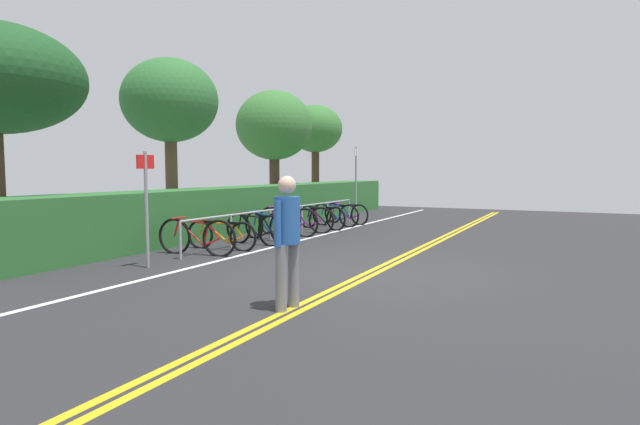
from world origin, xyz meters
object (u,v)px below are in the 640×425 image
object	(u,v)px
sign_post_near	(146,198)
tree_extra	(315,130)
bicycle_3	(266,226)
tree_far_right	(274,126)
bicycle_0	(197,237)
pedestrian	(287,233)
bicycle_1	(221,235)
bicycle_8	(346,213)
bicycle_2	(254,229)
bicycle_4	(288,221)
sign_post_far	(356,177)
bike_rack	(287,214)
bicycle_6	(322,217)
bicycle_5	(304,219)
bicycle_7	(335,215)
tree_mid	(170,102)

from	to	relation	value
sign_post_near	tree_extra	world-z (taller)	tree_extra
bicycle_3	tree_far_right	world-z (taller)	tree_far_right
bicycle_0	sign_post_near	distance (m)	1.72
pedestrian	sign_post_near	world-z (taller)	sign_post_near
bicycle_3	tree_far_right	bearing A→B (deg)	29.60
bicycle_1	bicycle_8	distance (m)	6.20
bicycle_2	tree_far_right	xyz separation A→B (m)	(5.80, 3.02, 2.88)
bicycle_4	bicycle_8	size ratio (longest dim) A/B	1.06
bicycle_3	sign_post_far	size ratio (longest dim) A/B	0.65
bike_rack	bicycle_8	xyz separation A→B (m)	(3.50, -0.13, -0.25)
bike_rack	sign_post_near	distance (m)	5.01
bicycle_0	bicycle_8	bearing A→B (deg)	-1.70
sign_post_near	sign_post_far	xyz separation A→B (m)	(9.84, 0.18, 0.25)
tree_far_right	bicycle_0	bearing A→B (deg)	-159.61
bicycle_6	tree_far_right	distance (m)	4.74
bicycle_5	tree_extra	world-z (taller)	tree_extra
bicycle_8	tree_far_right	xyz separation A→B (m)	(0.59, 3.02, 2.91)
bicycle_8	tree_far_right	bearing A→B (deg)	78.92
bicycle_2	bicycle_3	bearing A→B (deg)	11.78
bike_rack	sign_post_far	size ratio (longest dim) A/B	3.27
bicycle_6	bicycle_7	size ratio (longest dim) A/B	1.03
bicycle_5	sign_post_far	bearing A→B (deg)	2.02
sign_post_far	bicycle_4	bearing A→B (deg)	-178.73
bicycle_0	bicycle_3	world-z (taller)	bicycle_0
pedestrian	bicycle_6	bearing A→B (deg)	23.73
bicycle_0	tree_mid	distance (m)	4.88
bicycle_1	bicycle_2	bearing A→B (deg)	-10.99
tree_extra	sign_post_near	bearing A→B (deg)	-165.37
bicycle_6	sign_post_near	size ratio (longest dim) A/B	0.86
bike_rack	sign_post_far	world-z (taller)	sign_post_far
bicycle_1	tree_extra	world-z (taller)	tree_extra
sign_post_near	tree_mid	xyz separation A→B (m)	(3.92, 3.00, 2.26)
bicycle_2	sign_post_near	xyz separation A→B (m)	(-3.25, 0.06, 0.88)
bicycle_5	sign_post_near	size ratio (longest dim) A/B	0.87
bicycle_2	bicycle_3	xyz separation A→B (m)	(0.77, 0.16, -0.01)
bike_rack	tree_mid	xyz separation A→B (m)	(-1.05, 2.92, 2.91)
bicycle_3	sign_post_near	size ratio (longest dim) A/B	0.79
bicycle_1	bicycle_6	bearing A→B (deg)	-2.06
tree_mid	sign_post_far	bearing A→B (deg)	-25.42
bicycle_0	pedestrian	size ratio (longest dim) A/B	1.10
bicycle_6	tree_mid	size ratio (longest dim) A/B	0.38
bike_rack	pedestrian	bearing A→B (deg)	-149.68
bicycle_0	bicycle_6	size ratio (longest dim) A/B	1.03
bicycle_6	bike_rack	bearing A→B (deg)	176.72
bicycle_1	tree_far_right	distance (m)	7.91
pedestrian	bicycle_8	bearing A→B (deg)	19.83
sign_post_near	tree_extra	bearing A→B (deg)	14.63
bicycle_0	tree_mid	bearing A→B (deg)	49.49
bicycle_3	bicycle_8	size ratio (longest dim) A/B	0.93
bicycle_0	bicycle_8	distance (m)	6.98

